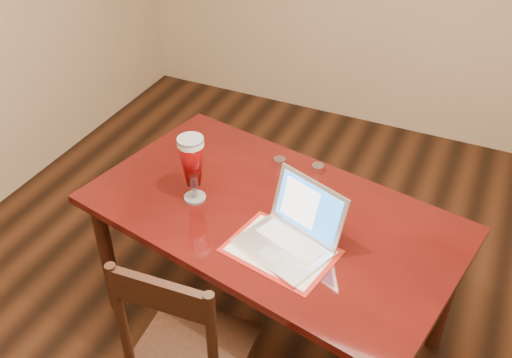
% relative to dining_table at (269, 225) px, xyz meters
% --- Properties ---
extents(room_shell, '(4.51, 5.01, 2.71)m').
position_rel_dining_table_xyz_m(room_shell, '(0.19, -0.24, 1.06)').
color(room_shell, tan).
rests_on(room_shell, ground).
extents(dining_table, '(1.82, 1.25, 1.11)m').
position_rel_dining_table_xyz_m(dining_table, '(0.00, 0.00, 0.00)').
color(dining_table, '#460B09').
rests_on(dining_table, ground).
extents(dining_chair, '(0.48, 0.46, 1.06)m').
position_rel_dining_table_xyz_m(dining_chair, '(-0.07, -0.64, -0.20)').
color(dining_chair, '#33170E').
rests_on(dining_chair, ground).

